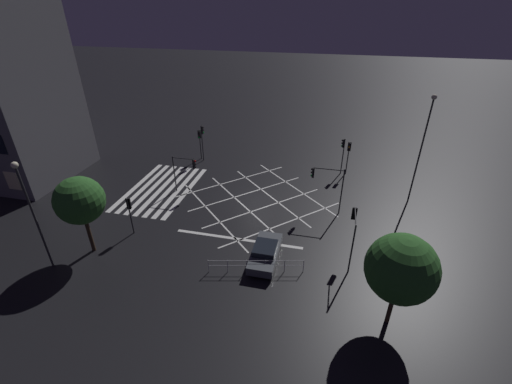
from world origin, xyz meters
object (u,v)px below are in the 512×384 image
(traffic_light_se_main, at_px, (130,208))
(street_lamp_west, at_px, (29,203))
(traffic_light_sw_cross, at_px, (202,136))
(traffic_light_sw_main, at_px, (199,139))
(street_tree_near, at_px, (80,201))
(traffic_light_median_north, at_px, (326,180))
(traffic_light_median_south, at_px, (186,167))
(street_lamp_east, at_px, (424,138))
(traffic_light_ne_main, at_px, (354,227))
(waiting_car, at_px, (265,252))
(traffic_light_nw_cross, at_px, (343,149))
(traffic_light_nw_main, at_px, (349,152))
(street_tree_far, at_px, (401,269))

(traffic_light_se_main, bearing_deg, street_lamp_west, 144.57)
(traffic_light_sw_cross, relative_size, traffic_light_sw_main, 1.19)
(traffic_light_se_main, xyz_separation_m, street_tree_near, (2.78, -1.79, 2.07))
(traffic_light_median_north, relative_size, traffic_light_median_south, 1.16)
(traffic_light_se_main, height_order, traffic_light_sw_main, traffic_light_sw_main)
(traffic_light_median_south, relative_size, street_lamp_east, 0.37)
(traffic_light_median_north, height_order, traffic_light_ne_main, traffic_light_median_north)
(street_lamp_east, xyz_separation_m, waiting_car, (11.13, -11.47, -5.71))
(traffic_light_nw_cross, xyz_separation_m, traffic_light_nw_main, (0.03, 0.62, -0.23))
(street_lamp_west, bearing_deg, traffic_light_nw_cross, 135.24)
(traffic_light_sw_cross, height_order, street_lamp_west, street_lamp_west)
(traffic_light_nw_cross, xyz_separation_m, waiting_car, (15.76, -5.08, -2.23))
(traffic_light_median_north, xyz_separation_m, traffic_light_se_main, (6.72, -14.87, -0.89))
(street_tree_far, bearing_deg, street_tree_near, -94.98)
(traffic_light_sw_main, distance_m, street_lamp_east, 23.42)
(traffic_light_se_main, xyz_separation_m, traffic_light_ne_main, (-0.47, 17.08, 0.64))
(street_tree_far, bearing_deg, traffic_light_nw_main, -172.73)
(street_lamp_west, xyz_separation_m, street_tree_far, (-0.38, 22.90, -1.17))
(traffic_light_sw_cross, distance_m, traffic_light_sw_main, 0.78)
(traffic_light_median_north, height_order, street_lamp_west, street_lamp_west)
(traffic_light_nw_cross, bearing_deg, street_lamp_east, 144.06)
(traffic_light_sw_cross, relative_size, traffic_light_nw_main, 1.16)
(traffic_light_nw_main, bearing_deg, street_tree_near, -46.48)
(traffic_light_ne_main, height_order, traffic_light_sw_main, traffic_light_ne_main)
(traffic_light_ne_main, height_order, traffic_light_median_south, traffic_light_ne_main)
(street_lamp_west, bearing_deg, traffic_light_median_north, 122.46)
(traffic_light_se_main, distance_m, street_lamp_west, 6.81)
(traffic_light_sw_cross, relative_size, waiting_car, 0.95)
(traffic_light_median_south, height_order, traffic_light_sw_main, traffic_light_median_south)
(traffic_light_se_main, distance_m, traffic_light_nw_main, 22.50)
(traffic_light_sw_main, bearing_deg, street_tree_near, -5.73)
(traffic_light_ne_main, distance_m, street_lamp_east, 11.78)
(traffic_light_nw_cross, bearing_deg, traffic_light_median_south, 27.89)
(traffic_light_sw_cross, height_order, traffic_light_sw_main, traffic_light_sw_cross)
(traffic_light_nw_cross, height_order, street_lamp_east, street_lamp_east)
(traffic_light_ne_main, distance_m, traffic_light_nw_main, 14.46)
(street_lamp_east, xyz_separation_m, street_lamp_west, (15.32, -26.17, -1.05))
(traffic_light_ne_main, xyz_separation_m, street_lamp_east, (-9.84, 5.53, 3.35))
(traffic_light_median_north, height_order, traffic_light_median_south, traffic_light_median_north)
(traffic_light_median_north, distance_m, traffic_light_sw_main, 17.08)
(street_tree_near, xyz_separation_m, street_tree_far, (1.84, 21.13, -0.30))
(traffic_light_sw_cross, bearing_deg, traffic_light_sw_main, 149.14)
(traffic_light_nw_main, bearing_deg, waiting_car, -19.93)
(traffic_light_sw_cross, bearing_deg, traffic_light_se_main, -92.02)
(traffic_light_se_main, height_order, street_tree_near, street_tree_near)
(traffic_light_nw_cross, bearing_deg, waiting_car, 72.14)
(traffic_light_se_main, xyz_separation_m, street_lamp_east, (-10.31, 22.61, 4.00))
(traffic_light_nw_cross, xyz_separation_m, traffic_light_sw_cross, (0.16, -15.70, 0.19))
(traffic_light_se_main, bearing_deg, traffic_light_ne_main, -88.44)
(traffic_light_nw_main, bearing_deg, street_lamp_east, 51.39)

